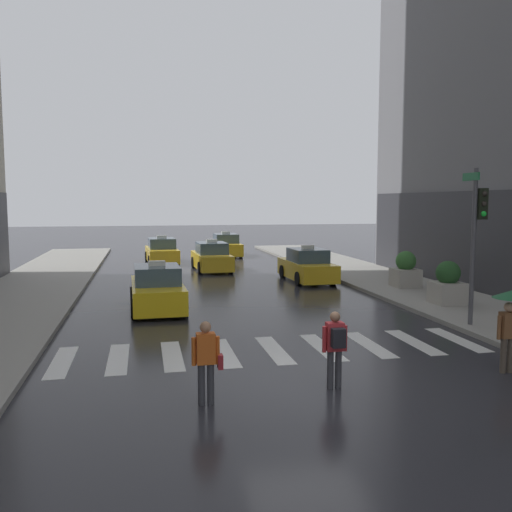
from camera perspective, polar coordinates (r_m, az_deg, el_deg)
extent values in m
plane|color=#26262B|center=(12.03, 5.37, -13.47)|extent=(160.00, 160.00, 0.00)
cube|color=silver|center=(14.55, -19.60, -10.35)|extent=(0.50, 2.80, 0.01)
cube|color=silver|center=(14.42, -14.20, -10.33)|extent=(0.50, 2.80, 0.01)
cube|color=silver|center=(14.42, -8.74, -10.22)|extent=(0.50, 2.80, 0.01)
cube|color=silver|center=(14.54, -3.34, -10.02)|extent=(0.50, 2.80, 0.01)
cube|color=silver|center=(14.79, 1.91, -9.75)|extent=(0.50, 2.80, 0.01)
cube|color=silver|center=(15.16, 6.95, -9.41)|extent=(0.50, 2.80, 0.01)
cube|color=silver|center=(15.63, 11.70, -9.02)|extent=(0.50, 2.80, 0.01)
cube|color=silver|center=(16.20, 16.14, -8.60)|extent=(0.50, 2.80, 0.01)
cube|color=silver|center=(16.86, 20.24, -8.17)|extent=(0.50, 2.80, 0.01)
cylinder|color=#47474C|center=(17.98, 21.72, 0.85)|extent=(0.14, 0.14, 4.80)
cube|color=black|center=(18.04, 22.47, 5.06)|extent=(0.30, 0.26, 0.95)
sphere|color=#28231E|center=(17.93, 22.75, 6.00)|extent=(0.17, 0.17, 0.17)
sphere|color=#28231E|center=(17.93, 22.72, 5.05)|extent=(0.17, 0.17, 0.17)
sphere|color=green|center=(17.93, 22.68, 4.09)|extent=(0.17, 0.17, 0.17)
cube|color=#196638|center=(18.06, 21.53, 7.71)|extent=(0.04, 0.84, 0.24)
cube|color=yellow|center=(20.39, -10.27, -3.94)|extent=(1.92, 4.55, 0.84)
cube|color=#384C5B|center=(20.18, -10.29, -1.91)|extent=(1.66, 2.14, 0.64)
cube|color=silver|center=(20.13, -10.31, -0.75)|extent=(0.61, 0.26, 0.18)
cylinder|color=black|center=(21.73, -12.71, -4.00)|extent=(0.24, 0.67, 0.66)
cylinder|color=black|center=(21.81, -8.20, -3.89)|extent=(0.24, 0.67, 0.66)
cylinder|color=black|center=(19.07, -12.61, -5.35)|extent=(0.24, 0.67, 0.66)
cylinder|color=black|center=(19.17, -7.48, -5.21)|extent=(0.24, 0.67, 0.66)
cube|color=#F2EAB2|center=(22.60, -12.18, -2.92)|extent=(0.20, 0.05, 0.14)
cube|color=#F2EAB2|center=(22.66, -8.99, -2.84)|extent=(0.20, 0.05, 0.14)
cube|color=gold|center=(27.26, 5.33, -1.44)|extent=(1.91, 4.54, 0.84)
cube|color=#384C5B|center=(27.08, 5.42, 0.09)|extent=(1.65, 2.14, 0.64)
cube|color=silver|center=(27.05, 5.42, 0.95)|extent=(0.61, 0.25, 0.18)
cylinder|color=black|center=(28.32, 2.82, -1.63)|extent=(0.24, 0.67, 0.66)
cylinder|color=black|center=(28.83, 6.10, -1.52)|extent=(0.24, 0.67, 0.66)
cylinder|color=black|center=(25.75, 4.47, -2.37)|extent=(0.24, 0.67, 0.66)
cylinder|color=black|center=(26.32, 8.03, -2.24)|extent=(0.24, 0.67, 0.66)
cube|color=#F2EAB2|center=(29.22, 2.76, -0.86)|extent=(0.20, 0.04, 0.14)
cube|color=#F2EAB2|center=(29.59, 5.11, -0.79)|extent=(0.20, 0.04, 0.14)
cube|color=gold|center=(31.43, -4.67, -0.48)|extent=(1.99, 4.57, 0.84)
cube|color=#384C5B|center=(31.26, -4.65, 0.84)|extent=(1.69, 2.17, 0.64)
cube|color=silver|center=(31.23, -4.65, 1.59)|extent=(0.61, 0.27, 0.18)
cylinder|color=black|center=(32.66, -6.54, -0.68)|extent=(0.25, 0.67, 0.66)
cylinder|color=black|center=(32.93, -3.59, -0.60)|extent=(0.25, 0.67, 0.66)
cylinder|color=black|center=(30.00, -5.85, -1.24)|extent=(0.25, 0.67, 0.66)
cylinder|color=black|center=(30.30, -2.65, -1.14)|extent=(0.25, 0.67, 0.66)
cube|color=#F2EAB2|center=(33.57, -6.37, -0.03)|extent=(0.20, 0.05, 0.14)
cube|color=#F2EAB2|center=(33.76, -4.25, 0.02)|extent=(0.20, 0.05, 0.14)
cube|color=gold|center=(35.40, -9.81, 0.15)|extent=(2.07, 4.60, 0.84)
cube|color=#384C5B|center=(35.24, -9.81, 1.33)|extent=(1.72, 2.19, 0.64)
cube|color=silver|center=(35.21, -9.83, 1.99)|extent=(0.61, 0.28, 0.18)
cylinder|color=black|center=(36.70, -11.33, -0.05)|extent=(0.26, 0.67, 0.66)
cylinder|color=black|center=(36.85, -8.68, 0.02)|extent=(0.26, 0.67, 0.66)
cylinder|color=black|center=(34.02, -11.02, -0.49)|extent=(0.26, 0.67, 0.66)
cylinder|color=black|center=(34.18, -8.16, -0.41)|extent=(0.26, 0.67, 0.66)
cube|color=#F2EAB2|center=(37.60, -11.09, 0.51)|extent=(0.20, 0.05, 0.14)
cube|color=#F2EAB2|center=(37.71, -9.18, 0.56)|extent=(0.20, 0.05, 0.14)
cube|color=gold|center=(39.61, -3.20, 0.81)|extent=(1.86, 4.52, 0.84)
cube|color=#384C5B|center=(39.45, -3.18, 1.86)|extent=(1.63, 2.12, 0.64)
cube|color=silver|center=(39.43, -3.18, 2.46)|extent=(0.60, 0.25, 0.18)
cylinder|color=black|center=(40.83, -4.69, 0.62)|extent=(0.23, 0.66, 0.66)
cylinder|color=black|center=(41.09, -2.32, 0.66)|extent=(0.23, 0.66, 0.66)
cylinder|color=black|center=(38.17, -4.14, 0.27)|extent=(0.23, 0.66, 0.66)
cylinder|color=black|center=(38.45, -1.61, 0.32)|extent=(0.23, 0.66, 0.66)
cube|color=#F2EAB2|center=(41.75, -4.55, 1.11)|extent=(0.20, 0.04, 0.14)
cube|color=#F2EAB2|center=(41.94, -2.85, 1.14)|extent=(0.20, 0.04, 0.14)
cylinder|color=#473D33|center=(14.01, 24.41, -9.43)|extent=(0.14, 0.14, 0.82)
cylinder|color=#473D33|center=(14.11, 25.00, -9.35)|extent=(0.14, 0.14, 0.82)
cube|color=brown|center=(13.90, 24.83, -6.56)|extent=(0.36, 0.24, 0.60)
sphere|color=tan|center=(13.82, 24.90, -4.85)|extent=(0.22, 0.22, 0.22)
cylinder|color=brown|center=(13.77, 24.05, -6.84)|extent=(0.09, 0.09, 0.55)
cylinder|color=#333338|center=(11.88, 7.76, -11.66)|extent=(0.14, 0.14, 0.82)
cylinder|color=#333338|center=(11.94, 8.59, -11.59)|extent=(0.14, 0.14, 0.82)
cube|color=maroon|center=(11.72, 8.23, -8.31)|extent=(0.36, 0.24, 0.60)
sphere|color=brown|center=(11.62, 8.26, -6.30)|extent=(0.22, 0.22, 0.22)
cylinder|color=maroon|center=(11.65, 7.15, -8.62)|extent=(0.09, 0.09, 0.55)
cylinder|color=maroon|center=(11.81, 9.28, -8.47)|extent=(0.09, 0.09, 0.55)
cube|color=black|center=(11.51, 8.60, -8.47)|extent=(0.28, 0.18, 0.40)
cylinder|color=#333338|center=(10.94, -5.72, -13.18)|extent=(0.14, 0.14, 0.82)
cylinder|color=#333338|center=(10.96, -4.76, -13.14)|extent=(0.14, 0.14, 0.82)
cube|color=#BF5119|center=(10.74, -5.28, -9.58)|extent=(0.36, 0.24, 0.60)
sphere|color=#9E7051|center=(10.63, -5.30, -7.39)|extent=(0.22, 0.22, 0.22)
cylinder|color=#BF5119|center=(10.73, -6.51, -9.88)|extent=(0.09, 0.09, 0.55)
cylinder|color=#BF5119|center=(10.78, -4.04, -9.78)|extent=(0.09, 0.09, 0.55)
cube|color=maroon|center=(10.85, -3.77, -10.94)|extent=(0.10, 0.20, 0.28)
cube|color=#A8A399|center=(21.63, 19.36, -3.64)|extent=(1.10, 1.10, 0.80)
sphere|color=#234C23|center=(21.53, 19.42, -1.67)|extent=(0.90, 0.90, 0.90)
cube|color=#A8A399|center=(25.30, 15.33, -2.20)|extent=(1.10, 1.10, 0.80)
sphere|color=#33662D|center=(25.21, 15.38, -0.51)|extent=(0.90, 0.90, 0.90)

